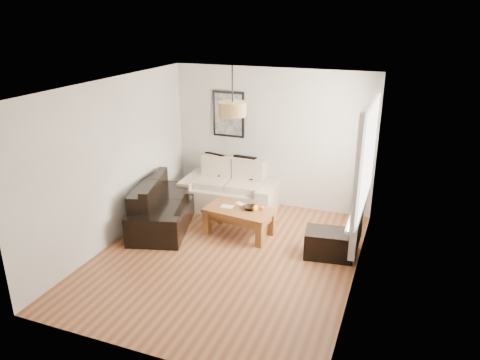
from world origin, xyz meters
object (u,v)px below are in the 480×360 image
at_px(ottoman, 329,244).
at_px(sofa_leather, 164,205).
at_px(loveseat_cream, 230,186).
at_px(coffee_table, 239,222).

bearing_deg(ottoman, sofa_leather, 179.12).
xyz_separation_m(loveseat_cream, ottoman, (2.10, -1.19, -0.23)).
bearing_deg(loveseat_cream, ottoman, -31.94).
bearing_deg(sofa_leather, coffee_table, -99.48).
xyz_separation_m(loveseat_cream, coffee_table, (0.57, -0.99, -0.20)).
distance_m(coffee_table, ottoman, 1.55).
relative_size(loveseat_cream, ottoman, 2.41).
height_order(sofa_leather, coffee_table, sofa_leather).
xyz_separation_m(coffee_table, ottoman, (1.54, -0.20, -0.02)).
height_order(loveseat_cream, ottoman, loveseat_cream).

